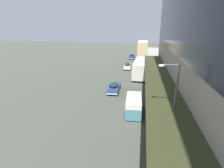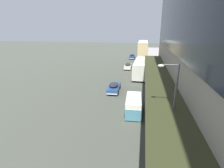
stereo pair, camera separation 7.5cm
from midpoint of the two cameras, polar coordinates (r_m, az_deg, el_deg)
transit_bus_kerbside_front at (r=36.98m, az=9.38°, el=5.46°), size 3.04×10.78×3.26m
transit_bus_kerbside_rear at (r=48.51m, az=10.02°, el=10.15°), size 2.72×10.10×6.29m
sedan_far_back at (r=27.56m, az=0.72°, el=-1.02°), size 1.92×4.66×1.47m
sedan_trailing_near at (r=43.59m, az=5.25°, el=5.95°), size 1.85×4.93×1.46m
sedan_lead_near at (r=58.20m, az=6.64°, el=8.94°), size 1.81×4.64×1.60m
vw_van at (r=20.81m, az=7.16°, el=-6.51°), size 2.02×4.61×1.96m
pedestrian_at_kerb at (r=14.11m, az=18.34°, el=-19.95°), size 0.61×0.33×1.86m
street_lamp at (r=13.84m, az=19.14°, el=-5.92°), size 1.50×0.28×7.11m
fire_hydrant at (r=19.35m, az=16.47°, el=-11.11°), size 0.20×0.40×0.70m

